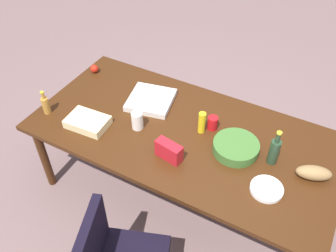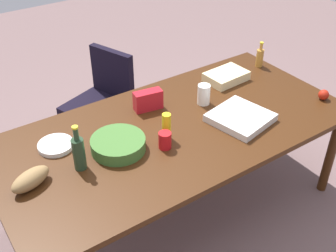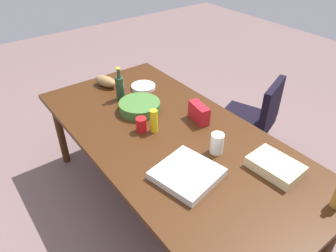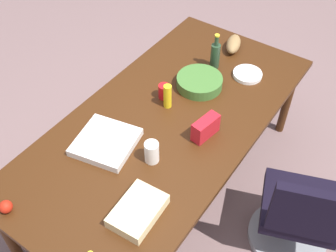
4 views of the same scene
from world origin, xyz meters
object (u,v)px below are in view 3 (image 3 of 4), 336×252
object	(u,v)px
pizza_box	(187,174)
mayo_jar	(217,143)
office_chair	(248,129)
paper_plate_stack	(143,87)
sheet_cake	(275,166)
red_solo_cup	(141,125)
salad_bowl	(140,106)
conference_table	(171,142)
mustard_bottle	(154,121)
bread_loaf	(106,81)
wine_bottle	(120,87)
chip_bag_red	(199,113)

from	to	relation	value
pizza_box	mayo_jar	xyz separation A→B (m)	(0.07, -0.32, 0.05)
mayo_jar	office_chair	bearing A→B (deg)	-65.08
paper_plate_stack	sheet_cake	size ratio (longest dim) A/B	0.69
pizza_box	red_solo_cup	xyz separation A→B (m)	(0.58, -0.04, 0.03)
salad_bowl	paper_plate_stack	world-z (taller)	salad_bowl
salad_bowl	red_solo_cup	xyz separation A→B (m)	(-0.25, 0.14, 0.02)
conference_table	paper_plate_stack	xyz separation A→B (m)	(0.74, -0.24, 0.08)
mustard_bottle	mayo_jar	bearing A→B (deg)	-156.30
conference_table	mustard_bottle	xyz separation A→B (m)	(0.12, 0.07, 0.15)
mayo_jar	bread_loaf	bearing A→B (deg)	6.41
bread_loaf	mayo_jar	distance (m)	1.32
salad_bowl	red_solo_cup	distance (m)	0.29
sheet_cake	bread_loaf	bearing A→B (deg)	10.68
conference_table	paper_plate_stack	size ratio (longest dim) A/B	10.86
mayo_jar	pizza_box	bearing A→B (deg)	102.04
red_solo_cup	paper_plate_stack	bearing A→B (deg)	-34.36
salad_bowl	red_solo_cup	bearing A→B (deg)	149.74
conference_table	wine_bottle	xyz separation A→B (m)	(0.69, 0.03, 0.17)
salad_bowl	paper_plate_stack	bearing A→B (deg)	-37.38
chip_bag_red	mustard_bottle	size ratio (longest dim) A/B	1.10
paper_plate_stack	red_solo_cup	world-z (taller)	red_solo_cup
sheet_cake	red_solo_cup	distance (m)	0.98
pizza_box	salad_bowl	xyz separation A→B (m)	(0.83, -0.19, 0.01)
wine_bottle	mayo_jar	world-z (taller)	wine_bottle
conference_table	paper_plate_stack	world-z (taller)	paper_plate_stack
paper_plate_stack	red_solo_cup	size ratio (longest dim) A/B	2.00
bread_loaf	sheet_cake	world-z (taller)	bread_loaf
office_chair	mustard_bottle	world-z (taller)	mustard_bottle
salad_bowl	paper_plate_stack	size ratio (longest dim) A/B	1.53
office_chair	salad_bowl	bearing A→B (deg)	70.51
conference_table	paper_plate_stack	distance (m)	0.78
chip_bag_red	salad_bowl	distance (m)	0.49
pizza_box	salad_bowl	world-z (taller)	salad_bowl
office_chair	salad_bowl	size ratio (longest dim) A/B	2.61
conference_table	sheet_cake	size ratio (longest dim) A/B	7.46
wine_bottle	sheet_cake	distance (m)	1.42
mayo_jar	conference_table	bearing A→B (deg)	20.88
salad_bowl	mayo_jar	bearing A→B (deg)	-170.45
pizza_box	salad_bowl	size ratio (longest dim) A/B	1.07
chip_bag_red	conference_table	bearing A→B (deg)	95.32
wine_bottle	mustard_bottle	xyz separation A→B (m)	(-0.57, 0.04, -0.02)
wine_bottle	sheet_cake	bearing A→B (deg)	-166.84
office_chair	wine_bottle	size ratio (longest dim) A/B	3.01
wine_bottle	sheet_cake	world-z (taller)	wine_bottle
sheet_cake	red_solo_cup	bearing A→B (deg)	26.75
chip_bag_red	paper_plate_stack	xyz separation A→B (m)	(0.71, 0.05, -0.06)
chip_bag_red	red_solo_cup	size ratio (longest dim) A/B	1.82
pizza_box	sheet_cake	bearing A→B (deg)	-132.73
mayo_jar	wine_bottle	bearing A→B (deg)	8.65
chip_bag_red	mustard_bottle	bearing A→B (deg)	76.11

